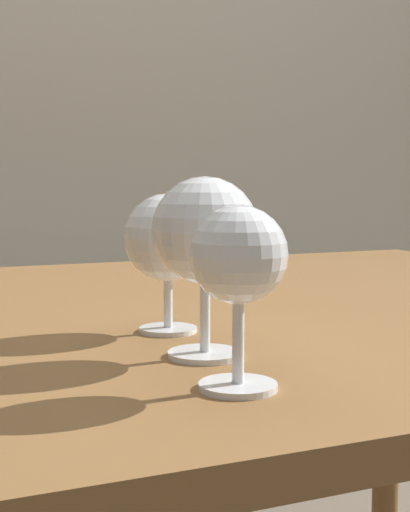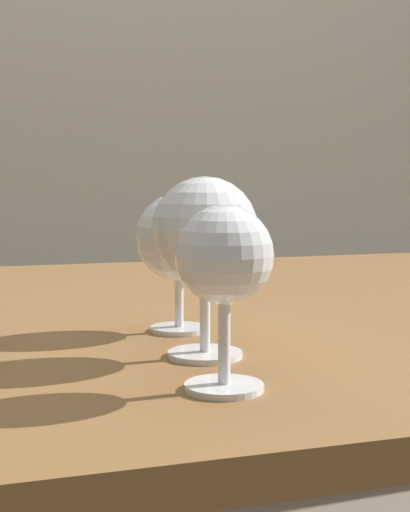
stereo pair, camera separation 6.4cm
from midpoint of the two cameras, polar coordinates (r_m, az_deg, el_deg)
back_wall at (r=1.95m, az=-8.69°, el=18.20°), size 5.00×0.08×2.60m
dining_table at (r=0.94m, az=1.55°, el=-8.40°), size 1.42×0.99×0.73m
wine_glass_rose at (r=0.54m, az=4.89°, el=-0.27°), size 0.07×0.07×0.14m
wine_glass_merlot at (r=0.64m, az=2.87°, el=1.70°), size 0.09×0.09×0.16m
wine_glass_amber at (r=0.75m, az=0.43°, el=1.22°), size 0.09×0.09×0.14m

